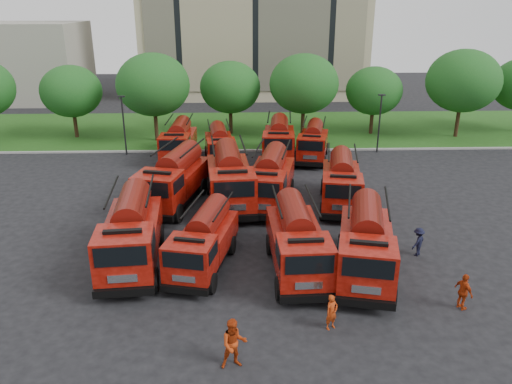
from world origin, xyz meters
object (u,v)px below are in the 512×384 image
(fire_truck_5, at_px, (230,178))
(fire_truck_7, at_px, (341,182))
(fire_truck_8, at_px, (179,141))
(fire_truck_11, at_px, (313,142))
(fire_truck_2, at_px, (297,241))
(firefighter_3, at_px, (416,255))
(fire_truck_4, at_px, (174,179))
(firefighter_4, at_px, (219,241))
(firefighter_5, at_px, (346,190))
(fire_truck_3, at_px, (366,243))
(firefighter_1, at_px, (234,366))
(firefighter_2, at_px, (461,309))
(fire_truck_10, at_px, (279,140))
(fire_truck_9, at_px, (220,145))
(fire_truck_1, at_px, (204,240))
(firefighter_0, at_px, (331,328))
(fire_truck_6, at_px, (269,179))
(fire_truck_0, at_px, (131,232))

(fire_truck_5, relative_size, fire_truck_7, 1.11)
(fire_truck_7, xyz_separation_m, fire_truck_8, (-11.62, 10.52, -0.03))
(fire_truck_8, distance_m, fire_truck_11, 11.23)
(fire_truck_2, height_order, firefighter_3, fire_truck_2)
(fire_truck_4, xyz_separation_m, fire_truck_11, (10.41, 9.67, -0.26))
(firefighter_4, height_order, firefighter_5, firefighter_4)
(fire_truck_4, height_order, fire_truck_7, fire_truck_4)
(fire_truck_3, distance_m, fire_truck_4, 13.90)
(firefighter_1, bearing_deg, firefighter_2, 8.69)
(firefighter_5, bearing_deg, fire_truck_3, 92.42)
(fire_truck_4, distance_m, fire_truck_10, 12.33)
(fire_truck_9, height_order, firefighter_5, fire_truck_9)
(fire_truck_9, bearing_deg, fire_truck_1, -96.39)
(firefighter_1, xyz_separation_m, firefighter_5, (7.76, 17.97, 0.00))
(firefighter_4, distance_m, firefighter_5, 11.65)
(fire_truck_1, xyz_separation_m, firefighter_2, (11.34, -4.08, -1.45))
(fire_truck_8, distance_m, firefighter_4, 16.19)
(firefighter_0, bearing_deg, firefighter_3, 16.16)
(fire_truck_9, relative_size, firefighter_0, 4.29)
(fire_truck_3, relative_size, fire_truck_5, 0.94)
(fire_truck_4, bearing_deg, firefighter_5, 24.35)
(firefighter_4, bearing_deg, fire_truck_1, 94.04)
(fire_truck_4, xyz_separation_m, firefighter_3, (13.50, -7.58, -1.75))
(fire_truck_8, distance_m, fire_truck_9, 3.59)
(fire_truck_2, relative_size, firefighter_1, 3.61)
(fire_truck_2, distance_m, fire_truck_6, 8.76)
(fire_truck_2, relative_size, fire_truck_6, 0.92)
(firefighter_0, bearing_deg, fire_truck_0, 116.55)
(fire_truck_9, relative_size, firefighter_1, 3.32)
(fire_truck_2, height_order, fire_truck_5, fire_truck_5)
(fire_truck_4, relative_size, fire_truck_8, 1.16)
(firefighter_2, bearing_deg, firefighter_4, 36.63)
(fire_truck_5, relative_size, fire_truck_9, 1.23)
(fire_truck_8, relative_size, firefighter_5, 4.25)
(fire_truck_10, bearing_deg, fire_truck_11, 3.51)
(firefighter_1, xyz_separation_m, firefighter_2, (9.79, 3.33, 0.00))
(fire_truck_3, bearing_deg, fire_truck_1, -174.22)
(firefighter_4, bearing_deg, fire_truck_6, -103.17)
(fire_truck_1, relative_size, firefighter_4, 3.71)
(fire_truck_4, relative_size, fire_truck_6, 1.03)
(firefighter_0, distance_m, firefighter_1, 4.46)
(firefighter_1, bearing_deg, firefighter_3, 30.83)
(firefighter_0, relative_size, firefighter_4, 0.85)
(fire_truck_3, bearing_deg, fire_truck_10, 110.92)
(fire_truck_3, distance_m, firefighter_1, 9.14)
(fire_truck_2, relative_size, fire_truck_4, 0.89)
(fire_truck_5, distance_m, fire_truck_11, 11.96)
(fire_truck_3, height_order, firefighter_4, fire_truck_3)
(fire_truck_4, relative_size, fire_truck_11, 1.18)
(fire_truck_8, height_order, fire_truck_9, fire_truck_8)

